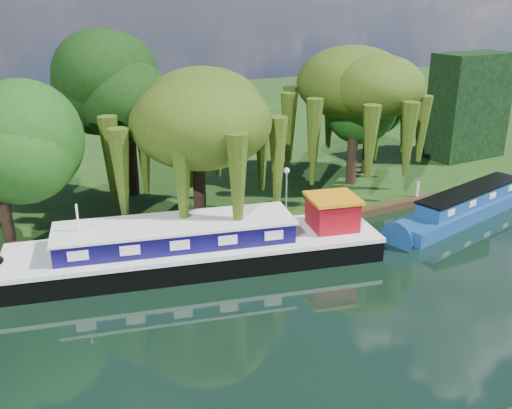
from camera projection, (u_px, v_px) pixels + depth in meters
ground at (397, 293)px, 25.55m from camera, size 120.00×120.00×0.00m
far_bank at (152, 134)px, 53.57m from camera, size 120.00×52.00×0.45m
dutch_barge at (200, 246)px, 27.92m from camera, size 18.61×8.26×3.83m
narrowboat at (469, 205)px, 34.17m from camera, size 12.83×4.63×1.85m
white_cruiser at (499, 201)px, 36.77m from camera, size 2.04×1.76×1.07m
willow_left at (197, 120)px, 30.22m from camera, size 6.69×6.69×8.02m
willow_right at (356, 96)px, 36.88m from camera, size 6.68×6.68×8.14m
tree_far_mid at (127, 93)px, 34.56m from camera, size 5.75×5.75×9.41m
tree_far_right at (369, 102)px, 39.37m from camera, size 4.53×4.53×7.42m
conifer_hedge at (469, 106)px, 44.00m from camera, size 6.00×3.00×8.00m
lamppost at (286, 177)px, 33.61m from camera, size 0.36×0.36×2.56m
mooring_posts at (290, 215)px, 31.94m from camera, size 19.16×0.16×1.00m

